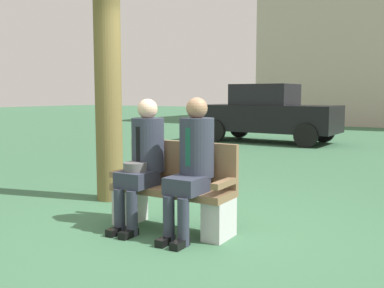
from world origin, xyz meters
TOP-DOWN VIEW (x-y plane):
  - ground_plane at (0.00, 0.00)m, footprint 80.00×80.00m
  - park_bench at (-0.11, 0.01)m, footprint 1.29×0.44m
  - seated_man_left at (-0.42, -0.11)m, footprint 0.34×0.72m
  - seated_man_right at (0.18, -0.11)m, footprint 0.34×0.72m
  - parked_car_near at (-2.40, 8.53)m, footprint 3.96×1.82m

SIDE VIEW (x-z plane):
  - ground_plane at x=0.00m, z-range 0.00..0.00m
  - park_bench at x=-0.11m, z-range -0.06..0.84m
  - seated_man_left at x=-0.42m, z-range 0.07..1.41m
  - seated_man_right at x=0.18m, z-range 0.08..1.43m
  - parked_car_near at x=-2.40m, z-range 0.00..1.68m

